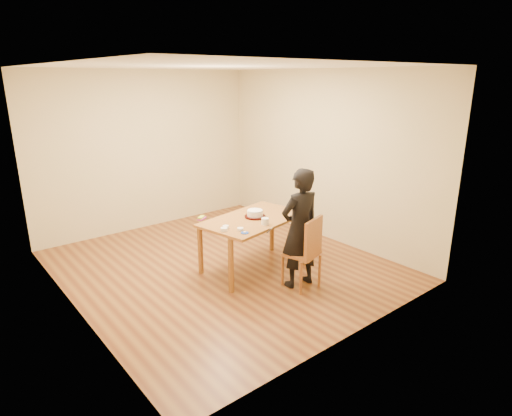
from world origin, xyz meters
TOP-DOWN VIEW (x-y plane):
  - room_shell at (0.00, 0.34)m, footprint 4.00×4.50m
  - dining_table at (0.28, -0.35)m, footprint 1.56×1.11m
  - dining_chair at (0.43, -1.13)m, footprint 0.49×0.49m
  - cake_plate at (0.31, -0.34)m, footprint 0.29×0.29m
  - cake at (0.31, -0.34)m, footprint 0.22×0.22m
  - frosting_dome at (0.31, -0.34)m, footprint 0.21×0.21m
  - frosting_tub at (0.22, -0.66)m, footprint 0.10×0.10m
  - frosting_lid at (-0.17, -0.74)m, footprint 0.10×0.10m
  - frosting_dollop at (-0.17, -0.74)m, footprint 0.04×0.04m
  - ramekin_green at (-0.17, -0.64)m, footprint 0.08×0.08m
  - ramekin_yellow at (-0.26, -0.46)m, footprint 0.08×0.08m
  - ramekin_multi at (-0.33, -0.52)m, footprint 0.09×0.09m
  - candy_box_pink at (-0.30, 0.04)m, footprint 0.15×0.12m
  - candy_box_green at (-0.30, 0.04)m, footprint 0.13×0.12m
  - spatula at (0.10, -0.88)m, footprint 0.13×0.09m
  - person at (0.43, -1.08)m, footprint 0.59×0.42m

SIDE VIEW (x-z plane):
  - dining_chair at x=0.43m, z-range 0.43..0.47m
  - dining_table at x=0.28m, z-range 0.71..0.75m
  - spatula at x=0.10m, z-range 0.75..0.76m
  - frosting_lid at x=-0.17m, z-range 0.75..0.76m
  - candy_box_pink at x=-0.30m, z-range 0.75..0.77m
  - cake_plate at x=0.31m, z-range 0.75..0.77m
  - frosting_dollop at x=-0.17m, z-range 0.76..0.77m
  - person at x=0.43m, z-range 0.00..1.53m
  - ramekin_green at x=-0.17m, z-range 0.75..0.78m
  - ramekin_yellow at x=-0.26m, z-range 0.75..0.79m
  - ramekin_multi at x=-0.33m, z-range 0.75..0.79m
  - candy_box_green at x=-0.30m, z-range 0.77..0.79m
  - frosting_tub at x=0.22m, z-range 0.75..0.83m
  - cake at x=0.31m, z-range 0.77..0.84m
  - frosting_dome at x=0.31m, z-range 0.84..0.86m
  - room_shell at x=0.00m, z-range 0.00..2.70m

